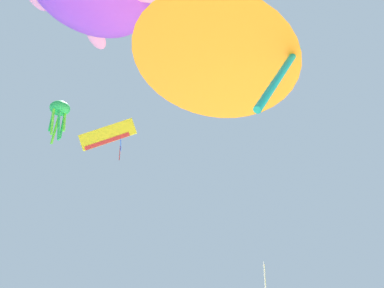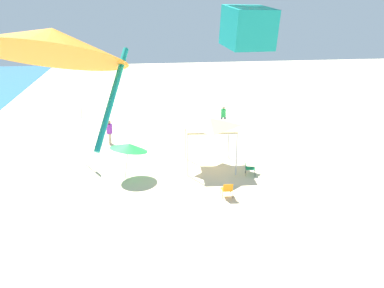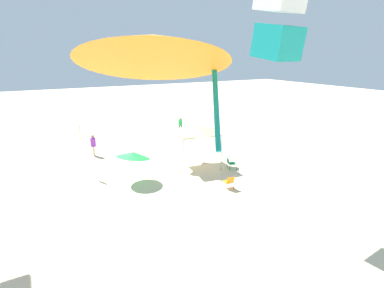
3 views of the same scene
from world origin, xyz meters
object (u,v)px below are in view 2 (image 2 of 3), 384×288
Objects in this scene: folding_chair_left_of_tent at (227,189)px; person_kite_handler at (223,114)px; kite_delta_orange at (51,43)px; beach_umbrella at (129,147)px; folding_chair_facing_ocean at (248,167)px; canopy_tent at (210,123)px; person_by_tent at (109,130)px; banner_flag at (83,130)px.

folding_chair_left_of_tent is 14.08m from person_kite_handler.
kite_delta_orange is at bearing 44.71° from folding_chair_left_of_tent.
beach_umbrella is at bearing -34.28° from folding_chair_left_of_tent.
beach_umbrella is 2.71× the size of folding_chair_facing_ocean.
folding_chair_left_of_tent is (-2.72, 2.04, 0.00)m from folding_chair_facing_ocean.
canopy_tent is 8.48m from person_by_tent.
kite_delta_orange is at bearing 145.52° from canopy_tent.
banner_flag is at bearing 75.97° from canopy_tent.
person_kite_handler is at bearing -99.99° from folding_chair_left_of_tent.
canopy_tent is 13.48m from kite_delta_orange.
folding_chair_facing_ocean is at bearing -98.77° from beach_umbrella.
banner_flag reaches higher than canopy_tent.
person_kite_handler is (9.12, -3.42, -1.73)m from canopy_tent.
person_kite_handler is (7.27, -10.82, -1.17)m from banner_flag.
person_kite_handler reaches higher than folding_chair_facing_ocean.
canopy_tent is 9.89m from person_kite_handler.
banner_flag is at bearing 45.35° from beach_umbrella.
person_kite_handler is (13.60, -3.58, 0.52)m from folding_chair_left_of_tent.
person_by_tent is at bearing 13.52° from person_kite_handler.
folding_chair_left_of_tent is 0.48× the size of person_kite_handler.
beach_umbrella is 0.38× the size of kite_delta_orange.
person_by_tent is 0.30× the size of kite_delta_orange.
banner_flag is 2.12× the size of person_kite_handler.
beach_umbrella is 6.09m from folding_chair_left_of_tent.
beach_umbrella is 2.71× the size of folding_chair_left_of_tent.
folding_chair_left_of_tent is 11.83m from person_by_tent.
canopy_tent reaches higher than beach_umbrella.
kite_delta_orange is (-19.37, 10.46, 6.93)m from person_kite_handler.
beach_umbrella is 3.71m from banner_flag.
person_kite_handler is (10.89, -1.54, 0.52)m from folding_chair_facing_ocean.
banner_flag is 4.42m from person_by_tent.
folding_chair_facing_ocean is (-1.77, -1.88, -2.26)m from canopy_tent.
canopy_tent is 5.02m from folding_chair_left_of_tent.
person_by_tent is 9.88m from person_kite_handler.
folding_chair_facing_ocean is at bearing -133.29° from canopy_tent.
person_kite_handler reaches higher than folding_chair_left_of_tent.
person_by_tent is (10.33, 5.75, 0.54)m from folding_chair_left_of_tent.
banner_flag reaches higher than person_by_tent.
kite_delta_orange is at bearing 3.03° from person_by_tent.
beach_umbrella is 1.28× the size of person_by_tent.
person_by_tent is at bearing -20.53° from banner_flag.
folding_chair_left_of_tent is at bearing 177.96° from canopy_tent.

